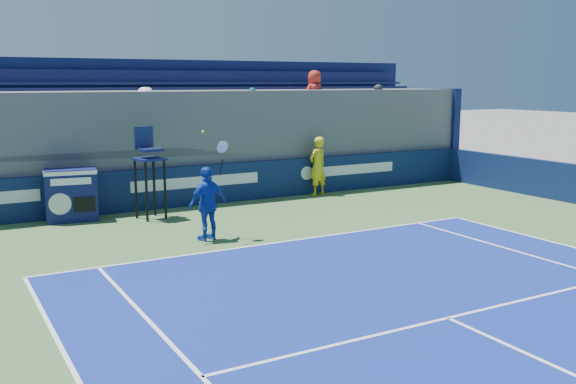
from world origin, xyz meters
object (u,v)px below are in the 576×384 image
ball_person (318,166)px  umpire_chair (149,163)px  tennis_player (208,203)px  match_clock (71,194)px

ball_person → umpire_chair: 5.94m
tennis_player → umpire_chair: bearing=98.4°
ball_person → umpire_chair: (-5.85, -0.85, 0.57)m
match_clock → tennis_player: (2.36, -3.71, 0.14)m
match_clock → tennis_player: tennis_player is taller
match_clock → tennis_player: bearing=-57.6°
umpire_chair → tennis_player: (0.45, -3.00, -0.65)m
match_clock → umpire_chair: 2.18m
ball_person → tennis_player: 6.64m
match_clock → umpire_chair: bearing=-20.3°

